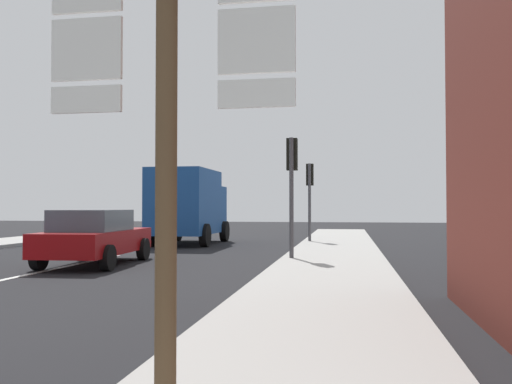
{
  "coord_description": "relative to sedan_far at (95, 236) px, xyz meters",
  "views": [
    {
      "loc": [
        7.19,
        -4.31,
        1.56
      ],
      "look_at": [
        4.48,
        11.78,
        2.0
      ],
      "focal_mm": 38.07,
      "sensor_mm": 36.0,
      "label": 1
    }
  ],
  "objects": [
    {
      "name": "sidewalk_right",
      "position": [
        6.26,
        -1.26,
        -0.69
      ],
      "size": [
        2.87,
        44.0,
        0.14
      ],
      "primitive_type": "cube",
      "color": "#9E9B96",
      "rests_on": "ground"
    },
    {
      "name": "traffic_light_far_right",
      "position": [
        5.13,
        8.95,
        1.71
      ],
      "size": [
        0.3,
        0.49,
        3.33
      ],
      "color": "#47474C",
      "rests_on": "ground"
    },
    {
      "name": "route_sign_post",
      "position": [
        5.51,
        -10.22,
        1.15
      ],
      "size": [
        1.66,
        0.14,
        3.2
      ],
      "color": "brown",
      "rests_on": "ground"
    },
    {
      "name": "traffic_light_near_right",
      "position": [
        5.13,
        1.58,
        1.82
      ],
      "size": [
        0.3,
        0.49,
        3.48
      ],
      "color": "#47474C",
      "rests_on": "ground"
    },
    {
      "name": "ground_plane",
      "position": [
        -0.53,
        0.74,
        -0.76
      ],
      "size": [
        80.0,
        80.0,
        0.0
      ],
      "primitive_type": "plane",
      "color": "black"
    },
    {
      "name": "sedan_far",
      "position": [
        0.0,
        0.0,
        0.0
      ],
      "size": [
        2.15,
        4.29,
        1.47
      ],
      "color": "maroon",
      "rests_on": "ground"
    },
    {
      "name": "delivery_truck",
      "position": [
        0.16,
        8.14,
        0.89
      ],
      "size": [
        2.5,
        5.01,
        3.05
      ],
      "color": "#19478C",
      "rests_on": "ground"
    }
  ]
}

